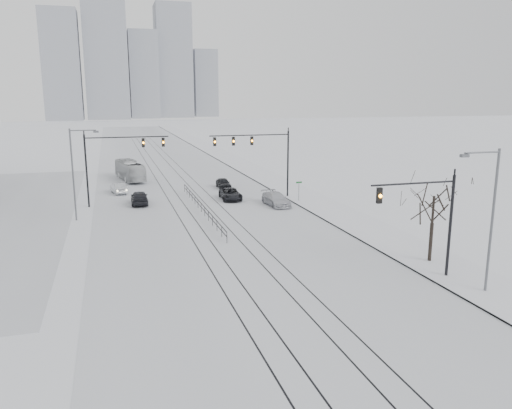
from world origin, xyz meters
The scene contains 21 objects.
ground centered at (0.00, 0.00, 0.00)m, with size 500.00×500.00×0.00m, color silver.
road centered at (0.00, 60.00, 0.01)m, with size 22.00×260.00×0.02m, color silver.
sidewalk_east centered at (13.50, 60.00, 0.08)m, with size 5.00×260.00×0.16m, color silver.
curb centered at (11.05, 60.00, 0.06)m, with size 0.10×260.00×0.12m, color gray.
parking_strip centered at (-20.00, 35.00, 0.01)m, with size 14.00×60.00×0.03m, color silver.
tram_rails centered at (0.00, 40.00, 0.02)m, with size 5.30×180.00×0.01m.
skyline centered at (5.02, 273.63, 30.65)m, with size 96.00×48.00×72.00m.
traffic_mast_near centered at (10.79, 6.00, 4.56)m, with size 6.10×0.37×7.00m.
traffic_mast_ne centered at (8.15, 34.99, 5.76)m, with size 9.60×0.37×8.00m.
traffic_mast_nw centered at (-8.52, 36.00, 5.57)m, with size 9.10×0.37×8.00m.
street_light_east centered at (12.70, 3.00, 5.21)m, with size 2.73×0.25×9.00m.
street_light_west centered at (-12.20, 30.00, 5.21)m, with size 2.73×0.25×9.00m.
bare_tree centered at (13.20, 9.00, 4.49)m, with size 4.40×4.40×6.10m.
median_fence centered at (0.00, 30.00, 0.53)m, with size 0.06×24.00×1.00m.
street_sign centered at (11.80, 32.00, 1.61)m, with size 0.70×0.06×2.40m.
sedan_sb_inner centered at (-6.03, 35.74, 0.78)m, with size 1.85×4.61×1.57m, color black.
sedan_sb_outer centered at (-8.16, 43.29, 0.67)m, with size 1.42×4.07×1.34m, color silver.
sedan_nb_front centered at (4.49, 35.46, 0.67)m, with size 2.21×4.80×1.33m, color black.
sedan_nb_right centered at (8.62, 30.82, 0.73)m, with size 2.04×5.02×1.46m, color silver.
sedan_nb_far centered at (5.37, 43.16, 0.66)m, with size 1.56×3.88×1.32m, color black.
box_truck centered at (-6.29, 53.47, 1.40)m, with size 2.35×10.03×2.79m, color #BABDBE.
Camera 1 is at (-8.92, -21.00, 11.96)m, focal length 35.00 mm.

